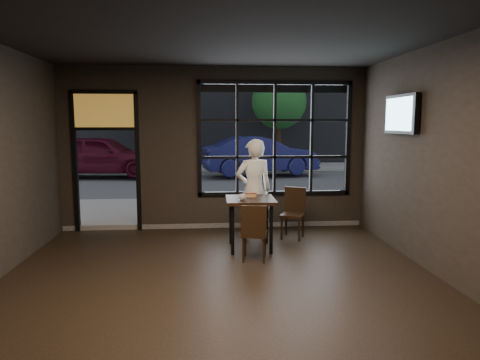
{
  "coord_description": "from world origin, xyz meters",
  "views": [
    {
      "loc": [
        -0.19,
        -4.97,
        2.11
      ],
      "look_at": [
        0.4,
        2.2,
        1.15
      ],
      "focal_mm": 32.0,
      "sensor_mm": 36.0,
      "label": 1
    }
  ],
  "objects": [
    {
      "name": "man",
      "position": [
        0.68,
        2.58,
        0.92
      ],
      "size": [
        0.73,
        0.55,
        1.83
      ],
      "primitive_type": "imported",
      "rotation": [
        0.0,
        0.0,
        3.32
      ],
      "color": "white",
      "rests_on": "floor"
    },
    {
      "name": "tv",
      "position": [
        2.93,
        1.67,
        2.25
      ],
      "size": [
        0.12,
        1.06,
        0.62
      ],
      "primitive_type": "cube",
      "color": "black",
      "rests_on": "wall_right"
    },
    {
      "name": "ceiling",
      "position": [
        0.0,
        0.0,
        3.21
      ],
      "size": [
        6.0,
        7.0,
        0.02
      ],
      "primitive_type": "cube",
      "color": "black",
      "rests_on": "ground"
    },
    {
      "name": "stained_transom",
      "position": [
        -2.1,
        3.5,
        2.35
      ],
      "size": [
        1.2,
        0.06,
        0.7
      ],
      "primitive_type": "cube",
      "color": "orange",
      "rests_on": "ground"
    },
    {
      "name": "tree_right",
      "position": [
        3.31,
        15.25,
        3.1
      ],
      "size": [
        2.58,
        2.58,
        4.4
      ],
      "color": "#332114",
      "rests_on": "street_asphalt"
    },
    {
      "name": "hotdog",
      "position": [
        0.58,
        2.14,
        0.89
      ],
      "size": [
        0.21,
        0.1,
        0.06
      ],
      "primitive_type": null,
      "rotation": [
        0.0,
        0.0,
        0.11
      ],
      "color": "tan",
      "rests_on": "cafe_table"
    },
    {
      "name": "tree_left",
      "position": [
        -2.6,
        14.55,
        2.98
      ],
      "size": [
        2.48,
        2.48,
        4.23
      ],
      "color": "#332114",
      "rests_on": "street_asphalt"
    },
    {
      "name": "wall_right",
      "position": [
        3.0,
        0.0,
        1.6
      ],
      "size": [
        0.04,
        7.0,
        3.2
      ],
      "primitive_type": "cube",
      "color": "black",
      "rests_on": "ground"
    },
    {
      "name": "window_frame",
      "position": [
        1.2,
        3.5,
        1.8
      ],
      "size": [
        3.06,
        0.12,
        2.28
      ],
      "primitive_type": "cube",
      "color": "black",
      "rests_on": "ground"
    },
    {
      "name": "navy_car",
      "position": [
        1.96,
        11.81,
        0.85
      ],
      "size": [
        4.74,
        2.33,
        1.5
      ],
      "primitive_type": "imported",
      "rotation": [
        0.0,
        0.0,
        1.74
      ],
      "color": "navy",
      "rests_on": "street_asphalt"
    },
    {
      "name": "cafe_table",
      "position": [
        0.56,
        2.01,
        0.44
      ],
      "size": [
        0.82,
        0.82,
        0.87
      ],
      "primitive_type": "cube",
      "rotation": [
        0.0,
        0.0,
        -0.02
      ],
      "color": "black",
      "rests_on": "floor"
    },
    {
      "name": "street_asphalt",
      "position": [
        0.0,
        24.0,
        -0.02
      ],
      "size": [
        60.0,
        41.0,
        0.04
      ],
      "primitive_type": "cube",
      "color": "#545456",
      "rests_on": "ground"
    },
    {
      "name": "maroon_car",
      "position": [
        -4.17,
        11.91,
        0.88
      ],
      "size": [
        4.73,
        2.31,
        1.55
      ],
      "primitive_type": "imported",
      "rotation": [
        0.0,
        0.0,
        1.46
      ],
      "color": "#4C0B1B",
      "rests_on": "street_asphalt"
    },
    {
      "name": "floor",
      "position": [
        0.0,
        0.0,
        -0.01
      ],
      "size": [
        6.0,
        7.0,
        0.02
      ],
      "primitive_type": "cube",
      "color": "black",
      "rests_on": "ground"
    },
    {
      "name": "cup",
      "position": [
        0.42,
        1.87,
        0.91
      ],
      "size": [
        0.15,
        0.15,
        0.1
      ],
      "primitive_type": "imported",
      "rotation": [
        0.0,
        0.0,
        -0.24
      ],
      "color": "silver",
      "rests_on": "cafe_table"
    },
    {
      "name": "building_across",
      "position": [
        0.0,
        23.0,
        7.5
      ],
      "size": [
        28.0,
        12.0,
        15.0
      ],
      "primitive_type": "cube",
      "color": "#5B5956",
      "rests_on": "ground"
    },
    {
      "name": "chair_window",
      "position": [
        1.41,
        2.62,
        0.46
      ],
      "size": [
        0.53,
        0.53,
        0.93
      ],
      "primitive_type": "cube",
      "rotation": [
        0.0,
        0.0,
        -0.44
      ],
      "color": "black",
      "rests_on": "floor"
    },
    {
      "name": "chair_near",
      "position": [
        0.56,
        1.42,
        0.44
      ],
      "size": [
        0.45,
        0.45,
        0.89
      ],
      "primitive_type": "cube",
      "rotation": [
        0.0,
        0.0,
        2.96
      ],
      "color": "black",
      "rests_on": "floor"
    }
  ]
}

